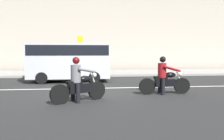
{
  "coord_description": "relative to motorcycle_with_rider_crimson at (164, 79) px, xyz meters",
  "views": [
    {
      "loc": [
        -0.12,
        -9.96,
        1.74
      ],
      "look_at": [
        0.91,
        -0.54,
        0.98
      ],
      "focal_mm": 37.06,
      "sensor_mm": 36.0,
      "label": 1
    }
  ],
  "objects": [
    {
      "name": "building_facade",
      "position": [
        -3.03,
        12.27,
        5.54
      ],
      "size": [
        40.0,
        1.4,
        12.33
      ],
      "primitive_type": "cube",
      "color": "#A89E8E",
      "rests_on": "ground_plane"
    },
    {
      "name": "pedestrian_bystander",
      "position": [
        -6.52,
        9.36,
        0.56
      ],
      "size": [
        0.34,
        0.34,
        1.78
      ],
      "color": "black",
      "rests_on": "sidewalk_slab"
    },
    {
      "name": "parked_van_silver",
      "position": [
        -4.16,
        4.42,
        0.65
      ],
      "size": [
        4.54,
        1.96,
        2.21
      ],
      "color": "#B2B5BA",
      "rests_on": "ground_plane"
    },
    {
      "name": "motorcycle_with_rider_crimson",
      "position": [
        0.0,
        0.0,
        0.0
      ],
      "size": [
        2.14,
        0.7,
        1.55
      ],
      "color": "black",
      "rests_on": "ground_plane"
    },
    {
      "name": "motorcycle_with_rider_gray",
      "position": [
        -3.44,
        -1.09,
        0.01
      ],
      "size": [
        1.89,
        1.11,
        1.56
      ],
      "color": "black",
      "rests_on": "ground_plane"
    },
    {
      "name": "ground_plane",
      "position": [
        -3.03,
        0.87,
        -0.63
      ],
      "size": [
        80.0,
        80.0,
        0.0
      ],
      "primitive_type": "plane",
      "color": "black"
    },
    {
      "name": "street_sign_post",
      "position": [
        -3.63,
        7.85,
        1.16
      ],
      "size": [
        0.44,
        0.08,
        2.74
      ],
      "color": "gray",
      "rests_on": "sidewalk_slab"
    },
    {
      "name": "lane_marking_stripe",
      "position": [
        -2.89,
        1.77,
        -0.63
      ],
      "size": [
        18.0,
        0.14,
        0.01
      ],
      "primitive_type": "cube",
      "color": "silver",
      "rests_on": "ground_plane"
    },
    {
      "name": "sidewalk_slab",
      "position": [
        -3.03,
        8.87,
        -0.56
      ],
      "size": [
        40.0,
        4.4,
        0.14
      ],
      "primitive_type": "cube",
      "color": "gray",
      "rests_on": "ground_plane"
    }
  ]
}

